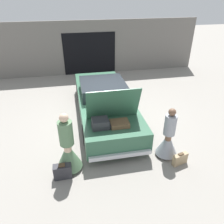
# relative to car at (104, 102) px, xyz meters

# --- Properties ---
(ground_plane) EXTENTS (40.00, 40.00, 0.00)m
(ground_plane) POSITION_rel_car_xyz_m (0.00, -0.01, -0.58)
(ground_plane) COLOR gray
(garage_wall_back) EXTENTS (12.00, 0.14, 2.80)m
(garage_wall_back) POSITION_rel_car_xyz_m (0.00, 4.86, 0.81)
(garage_wall_back) COLOR slate
(garage_wall_back) RESTS_ON ground_plane
(car) EXTENTS (1.87, 5.23, 1.84)m
(car) POSITION_rel_car_xyz_m (0.00, 0.00, 0.00)
(car) COLOR #336047
(car) RESTS_ON ground_plane
(person_left) EXTENTS (0.68, 0.68, 1.70)m
(person_left) POSITION_rel_car_xyz_m (-1.37, -2.54, 0.02)
(person_left) COLOR beige
(person_left) RESTS_ON ground_plane
(person_right) EXTENTS (0.61, 0.61, 1.54)m
(person_right) POSITION_rel_car_xyz_m (1.38, -2.53, -0.04)
(person_right) COLOR brown
(person_right) RESTS_ON ground_plane
(suitcase_beside_left_person) EXTENTS (0.46, 0.22, 0.42)m
(suitcase_beside_left_person) POSITION_rel_car_xyz_m (-1.55, -2.83, -0.38)
(suitcase_beside_left_person) COLOR #2D2D33
(suitcase_beside_left_person) RESTS_ON ground_plane
(suitcase_beside_right_person) EXTENTS (0.46, 0.25, 0.36)m
(suitcase_beside_right_person) POSITION_rel_car_xyz_m (1.60, -2.95, -0.42)
(suitcase_beside_right_person) COLOR #9E8460
(suitcase_beside_right_person) RESTS_ON ground_plane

